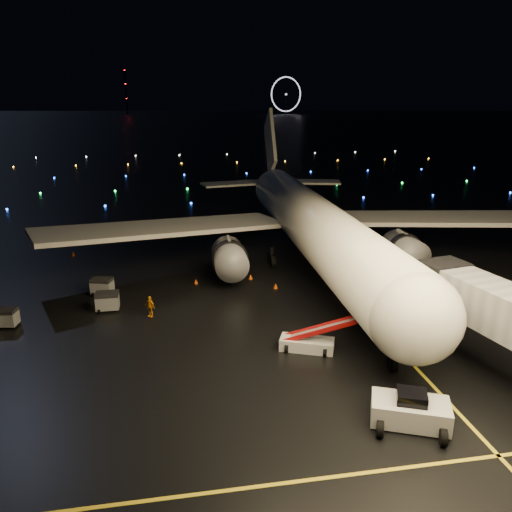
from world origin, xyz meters
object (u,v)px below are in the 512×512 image
(baggage_cart_1, at_px, (102,287))
(baggage_cart_2, at_px, (6,318))
(pushback_tug, at_px, (410,408))
(airliner, at_px, (306,189))
(baggage_cart_0, at_px, (108,301))
(crew_c, at_px, (150,306))
(belt_loader, at_px, (307,332))

(baggage_cart_1, bearing_deg, baggage_cart_2, -121.79)
(pushback_tug, height_order, baggage_cart_1, pushback_tug)
(airliner, xyz_separation_m, baggage_cart_0, (-21.57, -11.75, -7.70))
(crew_c, height_order, baggage_cart_0, crew_c)
(crew_c, relative_size, baggage_cart_1, 0.98)
(airliner, distance_m, baggage_cart_2, 33.62)
(crew_c, xyz_separation_m, baggage_cart_1, (-4.78, 6.12, -0.13))
(crew_c, bearing_deg, pushback_tug, -4.06)
(airliner, relative_size, belt_loader, 10.13)
(belt_loader, height_order, baggage_cart_1, belt_loader)
(airliner, height_order, pushback_tug, airliner)
(airliner, height_order, crew_c, airliner)
(baggage_cart_1, distance_m, baggage_cart_2, 9.44)
(baggage_cart_1, bearing_deg, baggage_cart_0, -59.80)
(baggage_cart_2, bearing_deg, pushback_tug, -24.82)
(belt_loader, distance_m, crew_c, 14.60)
(baggage_cart_0, xyz_separation_m, baggage_cart_1, (-0.94, 4.10, -0.03))
(pushback_tug, bearing_deg, baggage_cart_2, 169.11)
(belt_loader, distance_m, baggage_cart_1, 22.14)
(pushback_tug, height_order, baggage_cart_2, pushback_tug)
(baggage_cart_0, relative_size, baggage_cart_2, 1.09)
(airliner, bearing_deg, baggage_cart_2, -153.51)
(pushback_tug, bearing_deg, airliner, 108.66)
(baggage_cart_0, relative_size, baggage_cart_1, 1.04)
(airliner, xyz_separation_m, baggage_cart_2, (-29.64, -13.84, -7.78))
(baggage_cart_1, bearing_deg, pushback_tug, -32.99)
(pushback_tug, height_order, baggage_cart_0, pushback_tug)
(airliner, xyz_separation_m, baggage_cart_1, (-22.51, -7.65, -7.73))
(crew_c, bearing_deg, airliner, 83.50)
(baggage_cart_2, bearing_deg, baggage_cart_0, 23.25)
(pushback_tug, xyz_separation_m, crew_c, (-15.47, 18.25, -0.11))
(airliner, height_order, baggage_cart_0, airliner)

